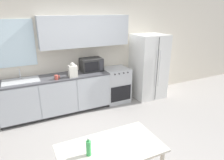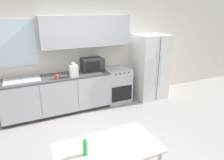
{
  "view_description": "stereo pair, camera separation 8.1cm",
  "coord_description": "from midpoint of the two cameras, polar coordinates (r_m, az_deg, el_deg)",
  "views": [
    {
      "loc": [
        -1.21,
        -2.78,
        2.33
      ],
      "look_at": [
        0.37,
        0.48,
        1.05
      ],
      "focal_mm": 32.0,
      "sensor_mm": 36.0,
      "label": 1
    },
    {
      "loc": [
        -1.13,
        -2.82,
        2.33
      ],
      "look_at": [
        0.37,
        0.48,
        1.05
      ],
      "focal_mm": 32.0,
      "sensor_mm": 36.0,
      "label": 2
    }
  ],
  "objects": [
    {
      "name": "coffee_mug",
      "position": [
        4.47,
        -14.81,
        0.88
      ],
      "size": [
        0.11,
        0.08,
        0.1
      ],
      "color": "#BF4C3F",
      "rests_on": "kitchen_counter"
    },
    {
      "name": "ground_plane",
      "position": [
        3.83,
        -1.53,
        -18.04
      ],
      "size": [
        12.0,
        12.0,
        0.0
      ],
      "primitive_type": "plane",
      "color": "gray"
    },
    {
      "name": "grocery_bag_0",
      "position": [
        4.53,
        -10.44,
        2.75
      ],
      "size": [
        0.19,
        0.16,
        0.33
      ],
      "rotation": [
        0.0,
        0.0,
        0.02
      ],
      "color": "silver",
      "rests_on": "kitchen_counter"
    },
    {
      "name": "oven_range",
      "position": [
        5.28,
        1.85,
        -1.4
      ],
      "size": [
        0.64,
        0.61,
        0.9
      ],
      "color": "#B7BABC",
      "rests_on": "ground_plane"
    },
    {
      "name": "microwave",
      "position": [
        4.92,
        -5.14,
        4.44
      ],
      "size": [
        0.51,
        0.38,
        0.31
      ],
      "color": "#282828",
      "rests_on": "kitchen_counter"
    },
    {
      "name": "drink_bottle",
      "position": [
        2.43,
        -6.63,
        -18.55
      ],
      "size": [
        0.06,
        0.06,
        0.24
      ],
      "color": "#3FB259",
      "rests_on": "dining_table"
    },
    {
      "name": "refrigerator",
      "position": [
        5.56,
        11.19,
        3.78
      ],
      "size": [
        0.84,
        0.79,
        1.72
      ],
      "color": "silver",
      "rests_on": "ground_plane"
    },
    {
      "name": "kitchen_sink",
      "position": [
        4.63,
        -23.84,
        -0.01
      ],
      "size": [
        0.74,
        0.45,
        0.23
      ],
      "color": "#B7BABC",
      "rests_on": "kitchen_counter"
    },
    {
      "name": "dining_table",
      "position": [
        2.64,
        -0.28,
        -20.5
      ],
      "size": [
        1.27,
        0.71,
        0.74
      ],
      "color": "beige",
      "rests_on": "ground_plane"
    },
    {
      "name": "kitchen_counter",
      "position": [
        4.83,
        -14.77,
        -4.04
      ],
      "size": [
        2.45,
        0.63,
        0.9
      ],
      "color": "#333333",
      "rests_on": "ground_plane"
    },
    {
      "name": "wall_back",
      "position": [
        4.93,
        -10.0,
        8.93
      ],
      "size": [
        12.0,
        0.38,
        2.7
      ],
      "color": "beige",
      "rests_on": "ground_plane"
    }
  ]
}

